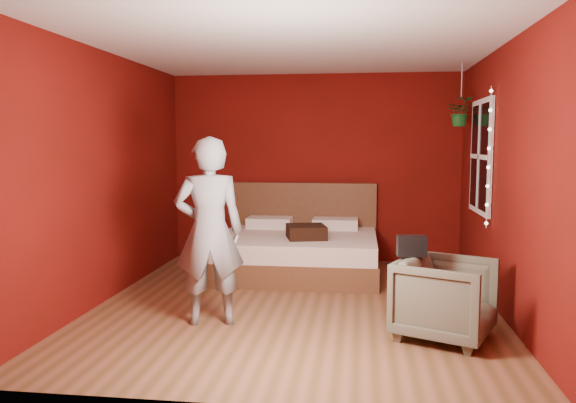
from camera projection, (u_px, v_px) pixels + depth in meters
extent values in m
plane|color=brown|center=(296.00, 304.00, 5.76)|extent=(4.50, 4.50, 0.00)
cube|color=maroon|center=(314.00, 168.00, 7.85)|extent=(4.00, 0.02, 2.60)
cube|color=maroon|center=(253.00, 202.00, 3.40)|extent=(4.00, 0.02, 2.60)
cube|color=maroon|center=(106.00, 177.00, 5.88)|extent=(0.02, 4.50, 2.60)
cube|color=maroon|center=(504.00, 180.00, 5.37)|extent=(0.02, 4.50, 2.60)
cube|color=silver|center=(296.00, 45.00, 5.49)|extent=(4.00, 4.50, 0.02)
cube|color=white|center=(481.00, 157.00, 6.24)|extent=(0.04, 0.97, 1.27)
cube|color=black|center=(480.00, 157.00, 6.24)|extent=(0.02, 0.85, 1.15)
cube|color=white|center=(479.00, 157.00, 6.24)|extent=(0.03, 0.05, 1.15)
cube|color=white|center=(479.00, 157.00, 6.24)|extent=(0.03, 0.85, 0.05)
cylinder|color=silver|center=(489.00, 158.00, 5.72)|extent=(0.01, 0.01, 1.45)
sphere|color=#FFF2CC|center=(486.00, 223.00, 5.79)|extent=(0.04, 0.04, 0.04)
sphere|color=#FFF2CC|center=(487.00, 205.00, 5.77)|extent=(0.04, 0.04, 0.04)
sphere|color=#FFF2CC|center=(488.00, 186.00, 5.75)|extent=(0.04, 0.04, 0.04)
sphere|color=#FFF2CC|center=(488.00, 167.00, 5.73)|extent=(0.04, 0.04, 0.04)
sphere|color=#FFF2CC|center=(489.00, 148.00, 5.71)|extent=(0.04, 0.04, 0.04)
sphere|color=#FFF2CC|center=(490.00, 129.00, 5.69)|extent=(0.04, 0.04, 0.04)
sphere|color=#FFF2CC|center=(491.00, 110.00, 5.67)|extent=(0.04, 0.04, 0.04)
sphere|color=#FFF2CC|center=(491.00, 91.00, 5.65)|extent=(0.04, 0.04, 0.04)
cube|color=brown|center=(298.00, 263.00, 7.10)|extent=(2.00, 1.70, 0.28)
cube|color=white|center=(298.00, 243.00, 7.07)|extent=(1.96, 1.66, 0.22)
cube|color=brown|center=(304.00, 222.00, 7.85)|extent=(2.00, 0.08, 1.10)
cube|color=white|center=(270.00, 222.00, 7.67)|extent=(0.60, 0.38, 0.14)
cube|color=white|center=(335.00, 224.00, 7.55)|extent=(0.60, 0.38, 0.14)
imported|color=gray|center=(209.00, 231.00, 5.08)|extent=(0.71, 0.55, 1.71)
imported|color=#5F5F4B|center=(445.00, 299.00, 4.73)|extent=(0.99, 0.98, 0.69)
cube|color=black|center=(412.00, 246.00, 4.80)|extent=(0.26, 0.14, 0.18)
cube|color=black|center=(306.00, 232.00, 6.79)|extent=(0.55, 0.55, 0.16)
cylinder|color=silver|center=(462.00, 80.00, 6.71)|extent=(0.01, 0.01, 0.41)
imported|color=#1C631E|center=(461.00, 112.00, 6.75)|extent=(0.36, 0.33, 0.34)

